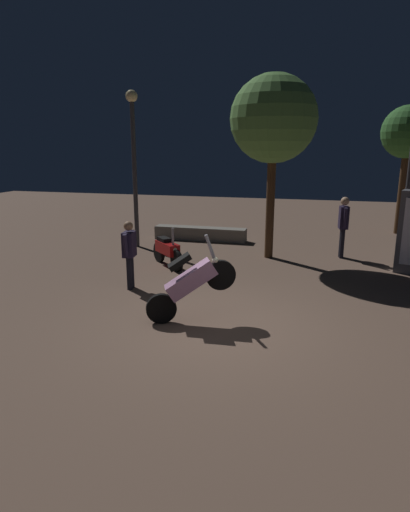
% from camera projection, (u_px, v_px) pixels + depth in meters
% --- Properties ---
extents(ground_plane, '(40.00, 40.00, 0.00)m').
position_uv_depth(ground_plane, '(216.00, 326.00, 7.77)').
color(ground_plane, brown).
extents(motorcycle_pink_foreground, '(1.55, 0.79, 1.63)m').
position_uv_depth(motorcycle_pink_foreground, '(191.00, 283.00, 7.83)').
color(motorcycle_pink_foreground, black).
rests_on(motorcycle_pink_foreground, ground_plane).
extents(motorcycle_red_parked_left, '(1.25, 1.24, 1.11)m').
position_uv_depth(motorcycle_red_parked_left, '(167.00, 250.00, 11.56)').
color(motorcycle_red_parked_left, black).
rests_on(motorcycle_red_parked_left, ground_plane).
extents(person_rider_beside, '(0.28, 0.67, 1.77)m').
position_uv_depth(person_rider_beside, '(343.00, 222.00, 12.33)').
color(person_rider_beside, black).
rests_on(person_rider_beside, ground_plane).
extents(person_bystander_far, '(0.28, 0.66, 1.55)m').
position_uv_depth(person_bystander_far, '(129.00, 249.00, 9.62)').
color(person_bystander_far, black).
rests_on(person_bystander_far, ground_plane).
extents(streetlamp_far, '(0.36, 0.36, 4.79)m').
position_uv_depth(streetlamp_far, '(134.00, 149.00, 13.25)').
color(streetlamp_far, '#38383D').
rests_on(streetlamp_far, ground_plane).
extents(tree_left_bg, '(1.85, 1.85, 4.58)m').
position_uv_depth(tree_left_bg, '(408.00, 134.00, 15.21)').
color(tree_left_bg, '#4C331E').
rests_on(tree_left_bg, ground_plane).
extents(tree_center_bg, '(2.38, 2.38, 5.07)m').
position_uv_depth(tree_center_bg, '(273.00, 120.00, 11.67)').
color(tree_center_bg, '#4C331E').
rests_on(tree_center_bg, ground_plane).
extents(planter_wall_low, '(3.19, 0.50, 0.45)m').
position_uv_depth(planter_wall_low, '(200.00, 234.00, 14.89)').
color(planter_wall_low, gray).
rests_on(planter_wall_low, ground_plane).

